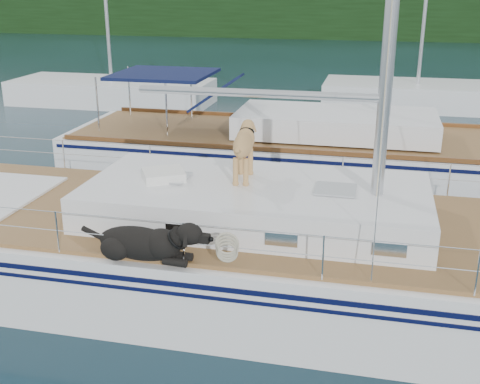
# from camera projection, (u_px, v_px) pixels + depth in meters

# --- Properties ---
(ground) EXTENTS (120.00, 120.00, 0.00)m
(ground) POSITION_uv_depth(u_px,v_px,m) (208.00, 285.00, 9.94)
(ground) COLOR black
(ground) RESTS_ON ground
(tree_line) EXTENTS (90.00, 3.00, 6.00)m
(tree_line) POSITION_uv_depth(u_px,v_px,m) (354.00, 2.00, 50.28)
(tree_line) COLOR black
(tree_line) RESTS_ON ground
(shore_bank) EXTENTS (92.00, 1.00, 1.20)m
(shore_bank) POSITION_uv_depth(u_px,v_px,m) (353.00, 30.00, 52.18)
(shore_bank) COLOR #595147
(shore_bank) RESTS_ON ground
(main_sailboat) EXTENTS (12.00, 4.01, 14.01)m
(main_sailboat) POSITION_uv_depth(u_px,v_px,m) (212.00, 248.00, 9.69)
(main_sailboat) COLOR white
(main_sailboat) RESTS_ON ground
(neighbor_sailboat) EXTENTS (11.00, 3.50, 13.30)m
(neighbor_sailboat) POSITION_uv_depth(u_px,v_px,m) (291.00, 153.00, 15.20)
(neighbor_sailboat) COLOR white
(neighbor_sailboat) RESTS_ON ground
(bg_boat_west) EXTENTS (8.00, 3.00, 11.65)m
(bg_boat_west) POSITION_uv_depth(u_px,v_px,m) (112.00, 93.00, 24.35)
(bg_boat_west) COLOR white
(bg_boat_west) RESTS_ON ground
(bg_boat_center) EXTENTS (7.20, 3.00, 11.65)m
(bg_boat_center) POSITION_uv_depth(u_px,v_px,m) (417.00, 96.00, 23.64)
(bg_boat_center) COLOR white
(bg_boat_center) RESTS_ON ground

